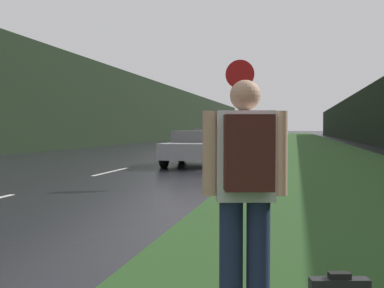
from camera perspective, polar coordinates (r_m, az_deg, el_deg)
The scene contains 12 objects.
grass_verge at distance 39.09m, azimuth 14.16°, elevation -0.22°, with size 6.00×240.00×0.02m, color #26471E.
lane_stripe_c at distance 15.60m, azimuth -9.50°, elevation -3.23°, with size 0.12×3.00×0.01m, color silver.
lane_stripe_d at distance 22.23m, azimuth -2.81°, elevation -1.70°, with size 0.12×3.00×0.01m, color silver.
lane_stripe_e at distance 29.04m, azimuth 0.77°, elevation -0.87°, with size 0.12×3.00×0.01m, color silver.
treeline_far_side at distance 51.57m, azimuth -5.71°, elevation 3.92°, with size 2.00×140.00×6.53m, color black.
treeline_near_side at distance 49.60m, azimuth 20.75°, elevation 3.18°, with size 2.00×140.00×5.28m, color black.
stop_sign at distance 12.14m, azimuth 5.68°, elevation 4.42°, with size 0.73×0.07×3.10m.
hitchhiker_with_backpack at distance 3.36m, azimuth 6.36°, elevation -4.82°, with size 0.58×0.48×1.71m.
car_passing_near at distance 18.01m, azimuth 0.33°, elevation -0.39°, with size 1.82×4.26×1.29m.
car_passing_far at distance 39.11m, azimuth 6.77°, elevation 0.87°, with size 1.84×4.52×1.40m.
car_oncoming at distance 41.74m, azimuth 1.44°, elevation 0.96°, with size 1.82×4.41×1.42m.
delivery_truck at distance 95.12m, azimuth 7.51°, elevation 2.08°, with size 2.52×6.85×3.46m.
Camera 1 is at (5.75, 0.96, 1.37)m, focal length 45.00 mm.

